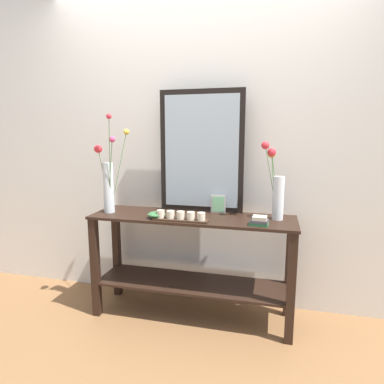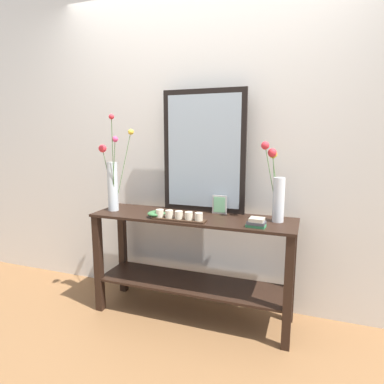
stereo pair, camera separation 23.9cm
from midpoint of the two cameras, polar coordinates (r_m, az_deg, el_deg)
The scene contains 10 objects.
ground_plane at distance 2.74m, azimuth -2.67°, elevation -20.77°, with size 7.00×6.00×0.02m, color brown.
wall_back at distance 2.68m, azimuth -0.81°, elevation 9.09°, with size 6.40×0.08×2.70m, color silver.
console_table at distance 2.52m, azimuth -2.77°, elevation -10.63°, with size 1.51×0.43×0.79m.
mirror_leaning at distance 2.53m, azimuth -1.08°, elevation 7.02°, with size 0.65×0.03×0.93m.
tall_vase_left at distance 2.61m, azimuth -16.88°, elevation 1.90°, with size 0.21×0.27×0.74m.
vase_right at distance 2.35m, azimuth 11.65°, elevation 0.80°, with size 0.17×0.16×0.55m.
candle_tray at distance 2.30m, azimuth -4.97°, elevation -4.34°, with size 0.39×0.09×0.07m.
picture_frame_small at distance 2.51m, azimuth 1.87°, elevation -2.13°, with size 0.11×0.01×0.14m.
decorative_bowl at distance 2.39m, azimuth -9.04°, elevation -3.91°, with size 0.13×0.13×0.05m.
book_stack at distance 2.21m, azimuth 8.59°, elevation -5.03°, with size 0.13×0.09×0.06m.
Camera 1 is at (0.58, -2.29, 1.39)m, focal length 30.66 mm.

